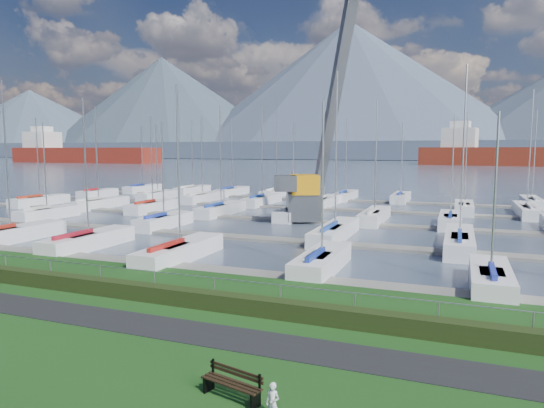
% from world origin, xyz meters
% --- Properties ---
extents(path, '(160.00, 2.00, 0.04)m').
position_xyz_m(path, '(0.00, -3.00, 0.01)').
color(path, black).
rests_on(path, grass).
extents(water, '(800.00, 540.00, 0.20)m').
position_xyz_m(water, '(0.00, 260.00, -0.40)').
color(water, '#434F62').
extents(hedge, '(80.00, 0.70, 0.70)m').
position_xyz_m(hedge, '(0.00, -0.40, 0.35)').
color(hedge, black).
rests_on(hedge, grass).
extents(fence, '(80.00, 0.04, 0.04)m').
position_xyz_m(fence, '(0.00, 0.00, 1.20)').
color(fence, '#919499').
rests_on(fence, grass).
extents(foothill, '(900.00, 80.00, 12.00)m').
position_xyz_m(foothill, '(0.00, 330.00, 6.00)').
color(foothill, '#465267').
rests_on(foothill, water).
extents(mountains, '(1190.00, 360.00, 115.00)m').
position_xyz_m(mountains, '(7.35, 404.62, 46.68)').
color(mountains, '#465566').
rests_on(mountains, water).
extents(docks, '(90.00, 41.60, 0.25)m').
position_xyz_m(docks, '(0.00, 26.00, -0.22)').
color(docks, slate).
rests_on(docks, water).
extents(bench_right, '(1.85, 0.84, 0.85)m').
position_xyz_m(bench_right, '(6.09, -6.71, 0.42)').
color(bench_right, black).
rests_on(bench_right, grass).
extents(person, '(0.42, 0.32, 1.03)m').
position_xyz_m(person, '(7.40, -7.15, 0.51)').
color(person, silver).
rests_on(person, grass).
extents(crane, '(7.85, 12.87, 22.35)m').
position_xyz_m(crane, '(-1.75, 27.44, 5.33)').
color(crane, slate).
rests_on(crane, water).
extents(cargo_ship_west, '(83.43, 18.36, 21.50)m').
position_xyz_m(cargo_ship_west, '(-175.72, 184.81, 3.71)').
color(cargo_ship_west, maroon).
rests_on(cargo_ship_west, water).
extents(cargo_ship_mid, '(108.21, 31.69, 21.50)m').
position_xyz_m(cargo_ship_mid, '(43.99, 210.58, 3.48)').
color(cargo_ship_mid, maroon).
rests_on(cargo_ship_mid, water).
extents(sailboat_fleet, '(75.11, 50.23, 13.44)m').
position_xyz_m(sailboat_fleet, '(-2.40, 28.69, 5.42)').
color(sailboat_fleet, silver).
rests_on(sailboat_fleet, water).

